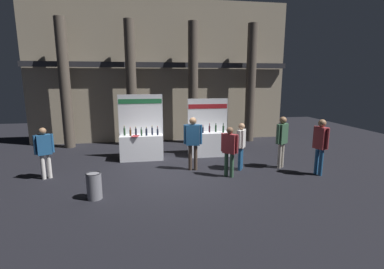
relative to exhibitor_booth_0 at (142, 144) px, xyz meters
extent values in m
plane|color=black|center=(1.01, -1.93, -0.60)|extent=(24.82, 24.82, 0.00)
cube|color=tan|center=(1.01, 3.34, 2.76)|extent=(12.41, 0.25, 6.71)
cube|color=#2D2D33|center=(1.01, 3.03, 3.09)|extent=(12.41, 0.20, 0.24)
cylinder|color=#51473D|center=(-3.24, 2.53, 2.20)|extent=(0.47, 0.47, 5.60)
cylinder|color=#51473D|center=(-0.41, 2.53, 2.20)|extent=(0.47, 0.47, 5.60)
cylinder|color=#51473D|center=(2.43, 2.53, 2.20)|extent=(0.47, 0.47, 5.60)
cylinder|color=#51473D|center=(5.26, 2.53, 2.20)|extent=(0.47, 0.47, 5.60)
cube|color=white|center=(0.00, -0.05, -0.12)|extent=(1.60, 0.60, 0.95)
cube|color=white|center=(0.00, 0.29, 0.63)|extent=(1.68, 0.04, 2.46)
cube|color=#1E6638|center=(0.00, 0.27, 1.60)|extent=(1.63, 0.01, 0.18)
cylinder|color=#19381E|center=(-0.62, 0.03, 0.49)|extent=(0.07, 0.07, 0.27)
cylinder|color=#19381E|center=(-0.62, 0.03, 0.66)|extent=(0.03, 0.03, 0.08)
cylinder|color=gold|center=(-0.62, 0.03, 0.71)|extent=(0.03, 0.03, 0.02)
cylinder|color=#472D14|center=(-0.39, -0.13, 0.47)|extent=(0.07, 0.07, 0.24)
cylinder|color=#472D14|center=(-0.39, -0.13, 0.62)|extent=(0.03, 0.03, 0.06)
cylinder|color=red|center=(-0.39, -0.13, 0.66)|extent=(0.03, 0.03, 0.02)
cylinder|color=black|center=(-0.20, 0.00, 0.47)|extent=(0.07, 0.07, 0.24)
cylinder|color=black|center=(-0.20, 0.00, 0.63)|extent=(0.03, 0.03, 0.06)
cylinder|color=gold|center=(-0.20, 0.00, 0.67)|extent=(0.03, 0.03, 0.02)
cylinder|color=#19381E|center=(0.01, -0.15, 0.47)|extent=(0.06, 0.06, 0.24)
cylinder|color=#19381E|center=(0.01, -0.15, 0.63)|extent=(0.03, 0.03, 0.07)
cylinder|color=black|center=(0.01, -0.15, 0.67)|extent=(0.03, 0.03, 0.02)
cylinder|color=black|center=(0.20, -0.14, 0.47)|extent=(0.07, 0.07, 0.24)
cylinder|color=black|center=(0.20, -0.14, 0.63)|extent=(0.03, 0.03, 0.07)
cylinder|color=gold|center=(0.20, -0.14, 0.67)|extent=(0.03, 0.03, 0.02)
cylinder|color=black|center=(0.41, -0.07, 0.49)|extent=(0.06, 0.06, 0.28)
cylinder|color=black|center=(0.41, -0.07, 0.66)|extent=(0.03, 0.03, 0.06)
cylinder|color=gold|center=(0.41, -0.07, 0.70)|extent=(0.03, 0.03, 0.02)
cylinder|color=black|center=(0.61, -0.11, 0.46)|extent=(0.07, 0.07, 0.22)
cylinder|color=black|center=(0.61, -0.11, 0.62)|extent=(0.03, 0.03, 0.09)
cylinder|color=red|center=(0.61, -0.11, 0.67)|extent=(0.03, 0.03, 0.02)
cube|color=maroon|center=(-0.22, -0.23, 0.36)|extent=(0.31, 0.40, 0.02)
cube|color=white|center=(2.67, 0.09, -0.12)|extent=(1.56, 0.60, 0.95)
cube|color=white|center=(2.67, 0.43, 0.53)|extent=(1.64, 0.04, 2.27)
cube|color=maroon|center=(2.67, 0.40, 1.36)|extent=(1.59, 0.01, 0.18)
cylinder|color=#19381E|center=(2.13, 0.02, 0.48)|extent=(0.07, 0.07, 0.26)
cylinder|color=#19381E|center=(2.13, 0.02, 0.65)|extent=(0.03, 0.03, 0.07)
cylinder|color=gold|center=(2.13, 0.02, 0.69)|extent=(0.03, 0.03, 0.02)
cylinder|color=black|center=(2.40, 0.04, 0.46)|extent=(0.06, 0.06, 0.22)
cylinder|color=black|center=(2.40, 0.04, 0.61)|extent=(0.03, 0.03, 0.07)
cylinder|color=red|center=(2.40, 0.04, 0.65)|extent=(0.03, 0.03, 0.02)
cylinder|color=black|center=(2.68, 0.13, 0.48)|extent=(0.07, 0.07, 0.25)
cylinder|color=black|center=(2.68, 0.13, 0.65)|extent=(0.03, 0.03, 0.08)
cylinder|color=red|center=(2.68, 0.13, 0.70)|extent=(0.03, 0.03, 0.02)
cylinder|color=#19381E|center=(2.94, 0.15, 0.49)|extent=(0.07, 0.07, 0.27)
cylinder|color=#19381E|center=(2.94, 0.15, 0.66)|extent=(0.03, 0.03, 0.06)
cylinder|color=black|center=(2.94, 0.15, 0.70)|extent=(0.03, 0.03, 0.02)
cylinder|color=#19381E|center=(3.20, -0.01, 0.48)|extent=(0.07, 0.07, 0.26)
cylinder|color=#19381E|center=(3.20, -0.01, 0.66)|extent=(0.03, 0.03, 0.09)
cylinder|color=black|center=(3.20, -0.01, 0.71)|extent=(0.03, 0.03, 0.02)
cylinder|color=slate|center=(-1.17, -3.50, -0.26)|extent=(0.38, 0.38, 0.67)
torus|color=black|center=(-1.17, -3.50, 0.08)|extent=(0.37, 0.37, 0.02)
cylinder|color=#33563D|center=(2.65, -2.39, -0.22)|extent=(0.12, 0.12, 0.77)
cylinder|color=#33563D|center=(2.79, -2.51, -0.22)|extent=(0.12, 0.12, 0.77)
cube|color=maroon|center=(2.72, -2.45, 0.47)|extent=(0.44, 0.42, 0.61)
sphere|color=brown|center=(2.72, -2.45, 0.88)|extent=(0.21, 0.21, 0.21)
cylinder|color=maroon|center=(2.54, -2.29, 0.48)|extent=(0.08, 0.08, 0.58)
cylinder|color=maroon|center=(2.91, -2.62, 0.48)|extent=(0.08, 0.08, 0.58)
cylinder|color=#ADA393|center=(4.83, -1.81, -0.17)|extent=(0.12, 0.12, 0.86)
cylinder|color=#ADA393|center=(4.68, -1.91, -0.17)|extent=(0.12, 0.12, 0.86)
cube|color=#33563D|center=(4.76, -1.86, 0.60)|extent=(0.47, 0.41, 0.68)
sphere|color=#8C6647|center=(4.76, -1.86, 1.07)|extent=(0.24, 0.24, 0.24)
cylinder|color=#33563D|center=(4.97, -1.72, 0.62)|extent=(0.08, 0.08, 0.65)
cylinder|color=#33563D|center=(4.54, -2.01, 0.62)|extent=(0.08, 0.08, 0.65)
cylinder|color=navy|center=(3.26, -1.91, -0.21)|extent=(0.12, 0.12, 0.77)
cylinder|color=navy|center=(3.36, -1.75, -0.21)|extent=(0.12, 0.12, 0.77)
cube|color=silver|center=(3.31, -1.83, 0.48)|extent=(0.39, 0.44, 0.61)
sphere|color=tan|center=(3.31, -1.83, 0.89)|extent=(0.21, 0.21, 0.21)
cylinder|color=silver|center=(3.18, -2.03, 0.49)|extent=(0.08, 0.08, 0.58)
cylinder|color=silver|center=(3.44, -1.63, 0.49)|extent=(0.08, 0.08, 0.58)
cylinder|color=#47382D|center=(1.63, -1.59, -0.17)|extent=(0.12, 0.12, 0.87)
cylinder|color=#47382D|center=(1.80, -1.62, -0.17)|extent=(0.12, 0.12, 0.87)
cube|color=navy|center=(1.72, -1.60, 0.61)|extent=(0.48, 0.29, 0.69)
sphere|color=#8C6647|center=(1.72, -1.60, 1.08)|extent=(0.24, 0.24, 0.24)
cylinder|color=navy|center=(1.45, -1.56, 0.63)|extent=(0.08, 0.08, 0.65)
cylinder|color=navy|center=(1.98, -1.65, 0.63)|extent=(0.08, 0.08, 0.65)
cylinder|color=navy|center=(5.63, -2.83, -0.17)|extent=(0.12, 0.12, 0.87)
cylinder|color=navy|center=(5.58, -2.68, -0.17)|extent=(0.12, 0.12, 0.87)
cube|color=maroon|center=(5.60, -2.75, 0.61)|extent=(0.36, 0.44, 0.69)
sphere|color=#8C6647|center=(5.60, -2.75, 1.08)|extent=(0.24, 0.24, 0.24)
cylinder|color=maroon|center=(5.67, -2.98, 0.63)|extent=(0.08, 0.08, 0.65)
cylinder|color=maroon|center=(5.53, -2.53, 0.63)|extent=(0.08, 0.08, 0.65)
cylinder|color=silver|center=(-2.81, -1.65, -0.21)|extent=(0.12, 0.12, 0.77)
cylinder|color=silver|center=(-2.96, -1.73, -0.21)|extent=(0.12, 0.12, 0.77)
cube|color=navy|center=(-2.89, -1.69, 0.48)|extent=(0.45, 0.38, 0.61)
sphere|color=#8C6647|center=(-2.89, -1.69, 0.89)|extent=(0.21, 0.21, 0.21)
cylinder|color=navy|center=(-2.67, -1.58, 0.49)|extent=(0.08, 0.08, 0.58)
cylinder|color=navy|center=(-3.10, -1.80, 0.49)|extent=(0.08, 0.08, 0.58)
camera|label=1|loc=(0.19, -10.56, 2.41)|focal=26.15mm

